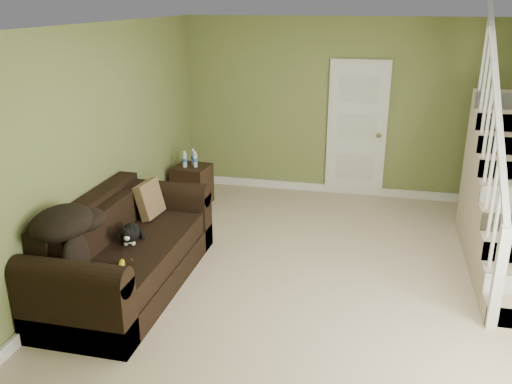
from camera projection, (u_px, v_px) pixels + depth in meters
The scene contains 14 objects.
floor at pixel (327, 277), 5.84m from camera, with size 5.00×5.50×0.01m, color tan.
ceiling at pixel (340, 25), 4.96m from camera, with size 5.00×5.50×0.01m, color white.
wall_back at pixel (351, 109), 7.92m from camera, with size 5.00×0.04×2.60m, color olive.
wall_front at pixel (284, 304), 2.88m from camera, with size 5.00×0.04×2.60m, color olive.
wall_left at pixel (105, 146), 5.94m from camera, with size 0.04×5.50×2.60m, color olive.
baseboard_back at pixel (346, 190), 8.31m from camera, with size 5.00×0.04×0.12m, color white.
baseboard_left at pixel (117, 249), 6.35m from camera, with size 0.04×5.50×0.12m, color white.
door at pixel (357, 130), 7.96m from camera, with size 0.86×0.12×2.02m.
sofa at pixel (125, 254), 5.55m from camera, with size 1.02×2.37×0.94m.
side_table at pixel (192, 184), 7.81m from camera, with size 0.52×0.52×0.80m.
cat at pixel (129, 233), 5.45m from camera, with size 0.31×0.50×0.24m.
banana at pixel (121, 265), 4.94m from camera, with size 0.06×0.22×0.06m, color gold.
throw_pillow at pixel (150, 199), 6.07m from camera, with size 0.10×0.40×0.40m, color #4A351D.
throw_blanket at pixel (62, 223), 4.77m from camera, with size 0.50×0.66×0.27m, color black.
Camera 1 is at (0.43, -5.23, 2.84)m, focal length 38.00 mm.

